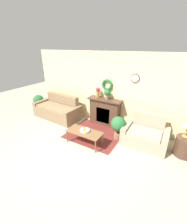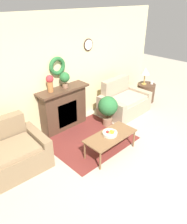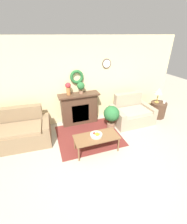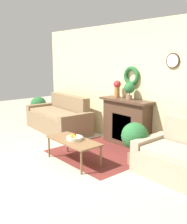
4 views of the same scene
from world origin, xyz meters
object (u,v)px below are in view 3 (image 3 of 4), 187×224
(mug, at_px, (164,102))
(loveseat_right, at_px, (131,113))
(fireplace, at_px, (79,108))
(side_table_by_loveseat, at_px, (158,110))
(couch_left, at_px, (12,133))
(coffee_table, at_px, (96,138))
(fruit_bowl, at_px, (96,135))
(potted_plant_floor_by_loveseat, at_px, (111,115))
(vase_on_mantel_left, at_px, (68,88))
(potted_plant_on_mantel, at_px, (81,86))
(table_lamp, at_px, (159,92))

(mug, bearing_deg, loveseat_right, 175.22)
(fireplace, height_order, side_table_by_loveseat, fireplace)
(couch_left, xyz_separation_m, mug, (4.92, -0.14, 0.27))
(loveseat_right, xyz_separation_m, coffee_table, (-1.63, -0.99, 0.08))
(loveseat_right, xyz_separation_m, fruit_bowl, (-1.63, -0.97, 0.16))
(fireplace, relative_size, couch_left, 0.63)
(coffee_table, height_order, potted_plant_floor_by_loveseat, potted_plant_floor_by_loveseat)
(fruit_bowl, distance_m, vase_on_mantel_left, 1.73)
(potted_plant_floor_by_loveseat, bearing_deg, potted_plant_on_mantel, 138.40)
(fruit_bowl, bearing_deg, couch_left, 153.99)
(couch_left, bearing_deg, loveseat_right, 2.78)
(vase_on_mantel_left, bearing_deg, table_lamp, -8.80)
(coffee_table, bearing_deg, fruit_bowl, 79.86)
(mug, bearing_deg, table_lamp, 141.84)
(table_lamp, xyz_separation_m, vase_on_mantel_left, (-3.03, 0.47, 0.32))
(fruit_bowl, height_order, potted_plant_on_mantel, potted_plant_on_mantel)
(couch_left, distance_m, coffee_table, 2.30)
(table_lamp, bearing_deg, side_table_by_loveseat, -38.66)
(mug, bearing_deg, side_table_by_loveseat, 142.13)
(couch_left, height_order, potted_plant_on_mantel, potted_plant_on_mantel)
(table_lamp, distance_m, mug, 0.44)
(fireplace, distance_m, table_lamp, 2.79)
(coffee_table, distance_m, side_table_by_loveseat, 2.91)
(side_table_by_loveseat, bearing_deg, table_lamp, 141.34)
(fireplace, bearing_deg, fruit_bowl, -87.70)
(table_lamp, xyz_separation_m, potted_plant_floor_by_loveseat, (-1.87, -0.23, -0.46))
(vase_on_mantel_left, bearing_deg, mug, -10.90)
(fireplace, xyz_separation_m, side_table_by_loveseat, (2.79, -0.52, -0.25))
(side_table_by_loveseat, distance_m, mug, 0.36)
(fruit_bowl, bearing_deg, fireplace, 92.30)
(table_lamp, relative_size, mug, 5.97)
(fruit_bowl, relative_size, vase_on_mantel_left, 0.79)
(table_lamp, height_order, potted_plant_on_mantel, potted_plant_on_mantel)
(table_lamp, bearing_deg, loveseat_right, -177.29)
(side_table_by_loveseat, height_order, potted_plant_on_mantel, potted_plant_on_mantel)
(potted_plant_floor_by_loveseat, bearing_deg, vase_on_mantel_left, 148.82)
(loveseat_right, xyz_separation_m, side_table_by_loveseat, (1.10, -0.01, -0.04))
(vase_on_mantel_left, bearing_deg, fireplace, -1.03)
(fireplace, bearing_deg, couch_left, -166.65)
(fireplace, height_order, potted_plant_floor_by_loveseat, fireplace)
(fruit_bowl, relative_size, potted_plant_floor_by_loveseat, 0.39)
(side_table_by_loveseat, bearing_deg, potted_plant_on_mantel, 169.46)
(loveseat_right, distance_m, potted_plant_floor_by_loveseat, 0.88)
(table_lamp, distance_m, vase_on_mantel_left, 3.08)
(coffee_table, height_order, mug, mug)
(potted_plant_on_mantel, relative_size, potted_plant_floor_by_loveseat, 0.47)
(fruit_bowl, bearing_deg, side_table_by_loveseat, 19.47)
(fireplace, height_order, fruit_bowl, fireplace)
(fireplace, xyz_separation_m, vase_on_mantel_left, (-0.31, 0.01, 0.74))
(loveseat_right, bearing_deg, fireplace, 162.31)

